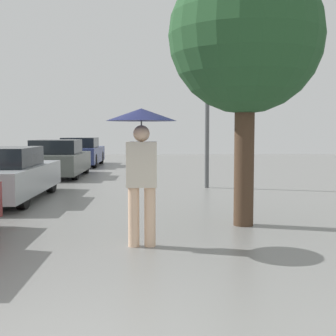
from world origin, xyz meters
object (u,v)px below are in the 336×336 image
at_px(parked_car_farthest, 81,153).
at_px(street_lamp, 207,92).
at_px(parked_car_third, 58,160).
at_px(tree, 246,38).
at_px(pedestrian, 142,142).
at_px(parked_car_second, 3,175).

height_order(parked_car_farthest, street_lamp, street_lamp).
height_order(parked_car_third, tree, tree).
height_order(pedestrian, parked_car_second, pedestrian).
bearing_deg(pedestrian, parked_car_farthest, 101.83).
xyz_separation_m(parked_car_second, street_lamp, (5.05, 2.29, 2.14)).
height_order(tree, street_lamp, tree).
relative_size(tree, street_lamp, 1.14).
distance_m(parked_car_third, street_lamp, 6.36).
height_order(parked_car_farthest, tree, tree).
relative_size(parked_car_second, tree, 0.96).
bearing_deg(parked_car_third, parked_car_farthest, 89.99).
distance_m(parked_car_second, tree, 6.48).
bearing_deg(tree, parked_car_third, 119.46).
height_order(pedestrian, tree, tree).
height_order(parked_car_second, parked_car_third, parked_car_third).
bearing_deg(tree, parked_car_second, 148.64).
height_order(parked_car_second, parked_car_farthest, parked_car_farthest).
bearing_deg(street_lamp, parked_car_farthest, 119.52).
bearing_deg(tree, pedestrian, -140.13).
bearing_deg(parked_car_third, pedestrian, -72.32).
height_order(pedestrian, street_lamp, street_lamp).
bearing_deg(parked_car_farthest, parked_car_second, -90.59).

